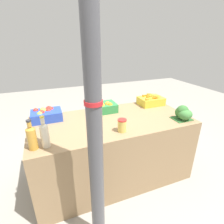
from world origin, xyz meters
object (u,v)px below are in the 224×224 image
object	(u,v)px
broccoli_pile	(183,113)
pickle_jar	(122,125)
carrot_crate	(151,101)
juice_bottle_cloudy	(45,134)
apple_crate	(46,114)
support_pole	(94,119)
orange_crate	(102,107)
juice_bottle_amber	(32,137)

from	to	relation	value
broccoli_pile	pickle_jar	size ratio (longest dim) A/B	1.60
broccoli_pile	carrot_crate	bearing A→B (deg)	96.32
broccoli_pile	juice_bottle_cloudy	bearing A→B (deg)	-179.85
broccoli_pile	apple_crate	bearing A→B (deg)	158.55
carrot_crate	broccoli_pile	size ratio (longest dim) A/B	1.58
support_pole	apple_crate	world-z (taller)	support_pole
support_pole	juice_bottle_cloudy	world-z (taller)	support_pole
orange_crate	broccoli_pile	bearing A→B (deg)	-35.27
apple_crate	juice_bottle_amber	world-z (taller)	juice_bottle_amber
juice_bottle_amber	juice_bottle_cloudy	xyz separation A→B (m)	(0.11, -0.00, 0.01)
support_pole	juice_bottle_cloudy	bearing A→B (deg)	128.71
juice_bottle_cloudy	support_pole	bearing A→B (deg)	-51.29
juice_bottle_amber	pickle_jar	world-z (taller)	juice_bottle_amber
orange_crate	carrot_crate	world-z (taller)	orange_crate
support_pole	apple_crate	xyz separation A→B (m)	(-0.31, 1.03, -0.33)
carrot_crate	juice_bottle_amber	world-z (taller)	juice_bottle_amber
orange_crate	juice_bottle_cloudy	distance (m)	0.94
support_pole	juice_bottle_cloudy	xyz separation A→B (m)	(-0.34, 0.43, -0.27)
support_pole	apple_crate	distance (m)	1.13
carrot_crate	broccoli_pile	bearing A→B (deg)	-83.68
support_pole	broccoli_pile	size ratio (longest dim) A/B	11.09
orange_crate	juice_bottle_cloudy	size ratio (longest dim) A/B	1.16
orange_crate	juice_bottle_cloudy	bearing A→B (deg)	-140.88
carrot_crate	juice_bottle_cloudy	size ratio (longest dim) A/B	1.16
carrot_crate	pickle_jar	distance (m)	0.95
carrot_crate	juice_bottle_amber	xyz separation A→B (m)	(-1.59, -0.60, 0.06)
broccoli_pile	juice_bottle_cloudy	world-z (taller)	juice_bottle_cloudy
support_pole	broccoli_pile	bearing A→B (deg)	19.48
carrot_crate	juice_bottle_amber	bearing A→B (deg)	-159.50
apple_crate	broccoli_pile	distance (m)	1.64
support_pole	pickle_jar	size ratio (longest dim) A/B	17.75
pickle_jar	juice_bottle_cloudy	bearing A→B (deg)	-179.61
carrot_crate	broccoli_pile	distance (m)	0.60
apple_crate	orange_crate	bearing A→B (deg)	-1.10
support_pole	broccoli_pile	world-z (taller)	support_pole
orange_crate	carrot_crate	xyz separation A→B (m)	(0.76, 0.01, -0.01)
pickle_jar	juice_bottle_amber	bearing A→B (deg)	-179.66
apple_crate	juice_bottle_cloudy	size ratio (longest dim) A/B	1.16
support_pole	carrot_crate	bearing A→B (deg)	41.67
carrot_crate	broccoli_pile	world-z (taller)	broccoli_pile
orange_crate	juice_bottle_amber	size ratio (longest dim) A/B	1.23
broccoli_pile	juice_bottle_cloudy	xyz separation A→B (m)	(-1.55, -0.00, 0.04)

